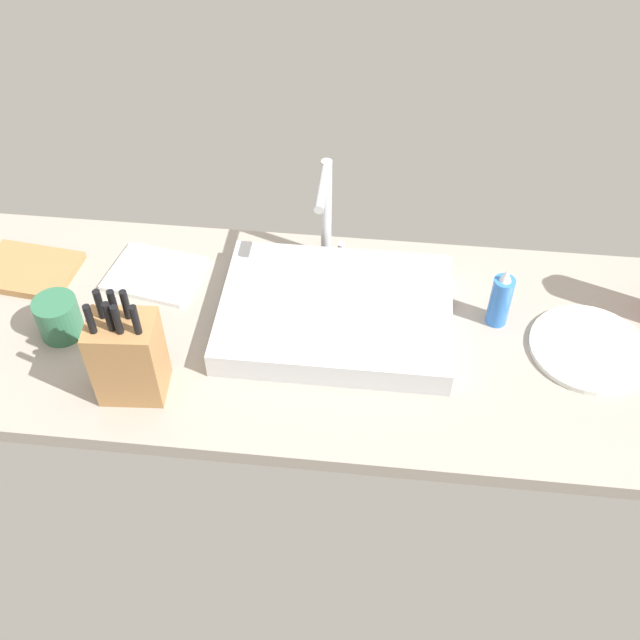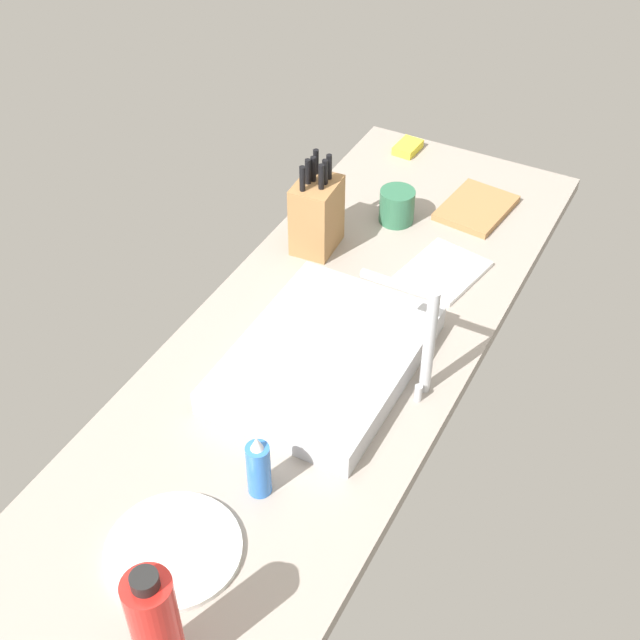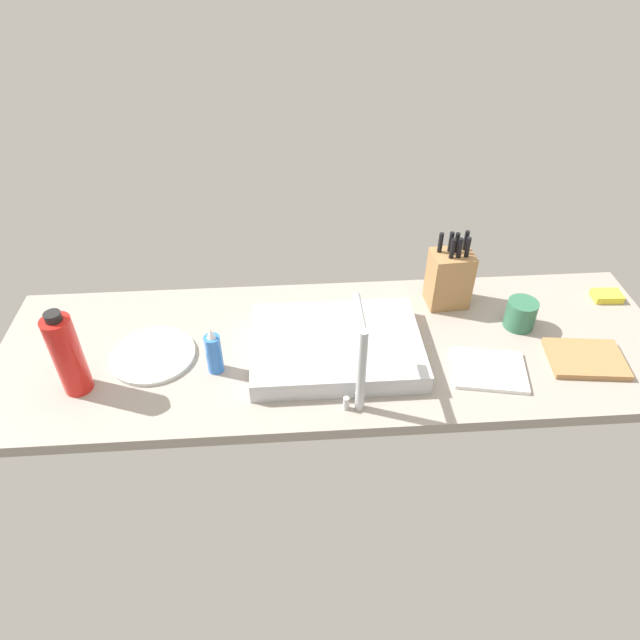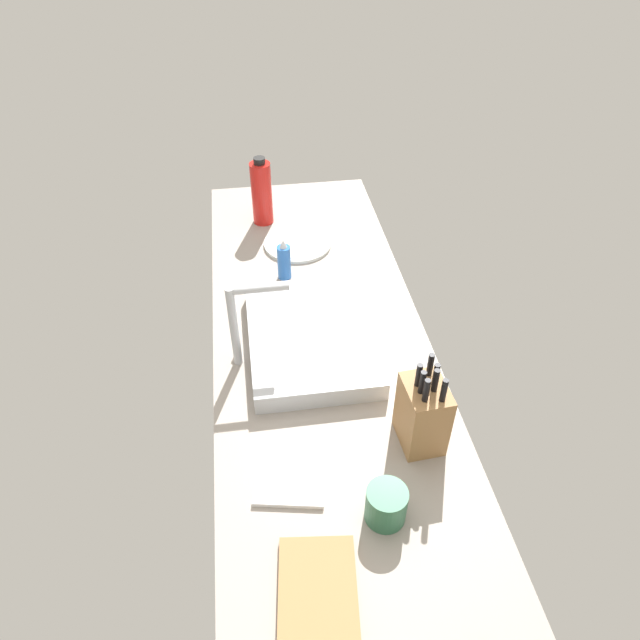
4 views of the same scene
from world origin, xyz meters
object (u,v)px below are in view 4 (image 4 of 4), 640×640
at_px(faucet, 241,318).
at_px(soap_bottle, 284,261).
at_px(dinner_plate, 298,243).
at_px(knife_block, 423,413).
at_px(coffee_mug, 386,505).
at_px(dish_towel, 291,469).
at_px(water_bottle, 262,193).
at_px(sink_basin, 311,338).
at_px(cutting_board, 318,588).

xyz_separation_m(faucet, soap_bottle, (0.38, -0.15, -0.10)).
distance_m(soap_bottle, dinner_plate, 0.21).
distance_m(knife_block, coffee_mug, 0.24).
distance_m(dish_towel, coffee_mug, 0.25).
xyz_separation_m(water_bottle, coffee_mug, (-1.28, -0.18, -0.08)).
bearing_deg(sink_basin, dinner_plate, -2.52).
height_order(faucet, soap_bottle, faucet).
distance_m(knife_block, cutting_board, 0.46).
height_order(cutting_board, water_bottle, water_bottle).
distance_m(cutting_board, dish_towel, 0.29).
distance_m(faucet, cutting_board, 0.70).
xyz_separation_m(knife_block, cutting_board, (-0.33, 0.30, -0.09)).
xyz_separation_m(cutting_board, dinner_plate, (1.24, -0.10, -0.00)).
relative_size(sink_basin, soap_bottle, 3.29).
bearing_deg(cutting_board, dinner_plate, -4.77).
bearing_deg(water_bottle, coffee_mug, -172.15).
relative_size(soap_bottle, dinner_plate, 0.61).
height_order(sink_basin, coffee_mug, coffee_mug).
distance_m(faucet, water_bottle, 0.76).
height_order(faucet, knife_block, faucet).
bearing_deg(knife_block, dinner_plate, 8.26).
height_order(knife_block, dish_towel, knife_block).
distance_m(soap_bottle, water_bottle, 0.37).
distance_m(faucet, knife_block, 0.54).
bearing_deg(sink_basin, cutting_board, 173.55).
height_order(sink_basin, cutting_board, sink_basin).
height_order(water_bottle, dinner_plate, water_bottle).
xyz_separation_m(sink_basin, faucet, (-0.04, 0.19, 0.13)).
relative_size(water_bottle, dish_towel, 1.30).
bearing_deg(dinner_plate, soap_bottle, 160.72).
relative_size(faucet, cutting_board, 1.26).
height_order(faucet, dish_towel, faucet).
distance_m(cutting_board, soap_bottle, 1.06).
bearing_deg(coffee_mug, soap_bottle, 8.19).
xyz_separation_m(cutting_board, dish_towel, (0.29, 0.02, -0.00)).
bearing_deg(coffee_mug, dinner_plate, 3.44).
bearing_deg(dish_towel, knife_block, -81.70).
distance_m(soap_bottle, dish_towel, 0.77).
height_order(knife_block, water_bottle, water_bottle).
distance_m(sink_basin, water_bottle, 0.72).
xyz_separation_m(sink_basin, dish_towel, (-0.42, 0.10, -0.02)).
bearing_deg(coffee_mug, knife_block, -33.93).
height_order(faucet, coffee_mug, faucet).
bearing_deg(coffee_mug, water_bottle, 7.85).
height_order(knife_block, dinner_plate, knife_block).
relative_size(cutting_board, dinner_plate, 0.86).
bearing_deg(dinner_plate, dish_towel, 172.49).
distance_m(knife_block, soap_bottle, 0.77).
distance_m(cutting_board, dinner_plate, 1.25).
height_order(sink_basin, water_bottle, water_bottle).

